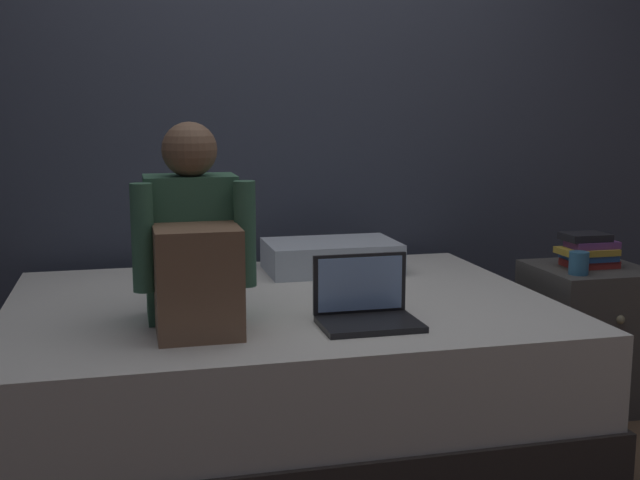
% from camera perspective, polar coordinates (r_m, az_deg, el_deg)
% --- Properties ---
extents(ground_plane, '(8.00, 8.00, 0.00)m').
position_cam_1_polar(ground_plane, '(2.88, 2.40, -15.78)').
color(ground_plane, brown).
extents(wall_back, '(5.60, 0.10, 2.70)m').
position_cam_1_polar(wall_back, '(3.77, -2.66, 11.31)').
color(wall_back, '#383D4C').
rests_on(wall_back, ground_plane).
extents(bed, '(2.00, 1.50, 0.53)m').
position_cam_1_polar(bed, '(3.01, -2.89, -9.26)').
color(bed, '#332D2B').
rests_on(bed, ground_plane).
extents(nightstand, '(0.44, 0.46, 0.59)m').
position_cam_1_polar(nightstand, '(3.49, 18.64, -6.58)').
color(nightstand, '#474442').
rests_on(nightstand, ground_plane).
extents(person_sitting, '(0.39, 0.44, 0.66)m').
position_cam_1_polar(person_sitting, '(2.58, -9.09, -0.62)').
color(person_sitting, '#38664C').
rests_on(person_sitting, bed).
extents(laptop, '(0.32, 0.23, 0.22)m').
position_cam_1_polar(laptop, '(2.60, 3.31, -4.86)').
color(laptop, black).
rests_on(laptop, bed).
extents(pillow, '(0.56, 0.36, 0.13)m').
position_cam_1_polar(pillow, '(3.42, 0.81, -1.17)').
color(pillow, silver).
rests_on(pillow, bed).
extents(book_stack, '(0.23, 0.16, 0.14)m').
position_cam_1_polar(book_stack, '(3.41, 18.78, -0.75)').
color(book_stack, '#9E2D28').
rests_on(book_stack, nightstand).
extents(mug, '(0.08, 0.08, 0.09)m').
position_cam_1_polar(mug, '(3.25, 18.15, -1.59)').
color(mug, teal).
rests_on(mug, nightstand).
extents(clothes_pile, '(0.35, 0.21, 0.12)m').
position_cam_1_polar(clothes_pile, '(3.40, 2.47, -1.35)').
color(clothes_pile, '#8E3D47').
rests_on(clothes_pile, bed).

